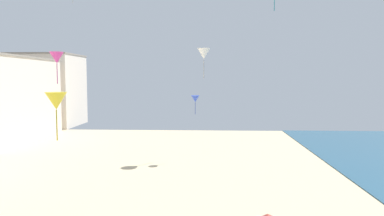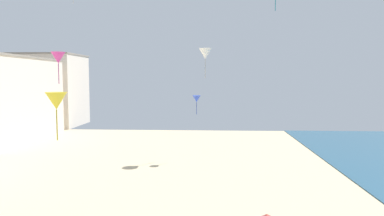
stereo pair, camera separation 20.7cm
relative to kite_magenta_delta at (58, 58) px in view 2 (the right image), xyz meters
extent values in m
cube|color=silver|center=(-16.83, 35.44, -4.93)|extent=(12.39, 12.45, 14.68)
cube|color=gray|center=(-16.83, 35.44, 2.55)|extent=(12.64, 12.70, 0.30)
cone|color=#DB3D9E|center=(0.00, 0.00, 0.01)|extent=(1.56, 1.56, 1.27)
cylinder|color=#992A6E|center=(0.00, 0.00, -1.76)|extent=(0.08, 0.08, 2.26)
cone|color=blue|center=(15.24, 5.68, -4.86)|extent=(1.06, 1.06, 0.86)
cylinder|color=#233995|center=(15.24, 5.68, -6.06)|extent=(0.06, 0.06, 1.54)
cone|color=yellow|center=(7.01, -17.09, -3.73)|extent=(1.40, 1.40, 1.14)
cylinder|color=#A49220|center=(7.01, -17.09, -5.32)|extent=(0.08, 0.08, 2.03)
cone|color=white|center=(16.26, 8.95, 0.98)|extent=(1.75, 1.75, 1.44)
cylinder|color=#A4A4A4|center=(16.26, 8.95, -1.01)|extent=(0.10, 0.10, 2.55)
cylinder|color=teal|center=(23.31, -3.56, 5.20)|extent=(0.07, 0.07, 1.78)
camera|label=1|loc=(16.95, -40.58, -2.24)|focal=34.49mm
camera|label=2|loc=(17.16, -40.57, -2.24)|focal=34.49mm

